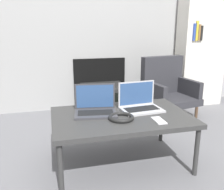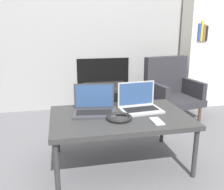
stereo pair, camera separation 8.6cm
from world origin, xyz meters
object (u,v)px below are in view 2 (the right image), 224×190
(laptop_left, at_px, (94,107))
(tv, at_px, (107,99))
(laptop_right, at_px, (139,104))
(headphones, at_px, (119,117))
(armchair, at_px, (170,88))
(phone, at_px, (157,121))

(laptop_left, distance_m, tv, 1.24)
(laptop_right, bearing_deg, headphones, -144.53)
(laptop_right, xyz_separation_m, tv, (-0.06, 1.16, -0.29))
(laptop_right, distance_m, armchair, 1.16)
(armchair, bearing_deg, tv, 151.98)
(laptop_left, xyz_separation_m, armchair, (1.09, 0.91, -0.12))
(laptop_left, relative_size, phone, 2.45)
(laptop_right, height_order, phone, laptop_right)
(phone, height_order, tv, phone)
(headphones, xyz_separation_m, phone, (0.26, -0.11, -0.01))
(headphones, bearing_deg, tv, 83.25)
(laptop_right, distance_m, headphones, 0.29)
(tv, xyz_separation_m, armchair, (0.76, -0.25, 0.17))
(phone, bearing_deg, laptop_left, 145.30)
(laptop_right, xyz_separation_m, armchair, (0.71, 0.91, -0.12))
(armchair, bearing_deg, phone, -128.86)
(laptop_right, distance_m, tv, 1.20)
(laptop_left, bearing_deg, headphones, -40.74)
(phone, distance_m, tv, 1.48)
(phone, bearing_deg, laptop_right, 98.50)
(headphones, distance_m, tv, 1.38)
(laptop_left, relative_size, headphones, 1.82)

